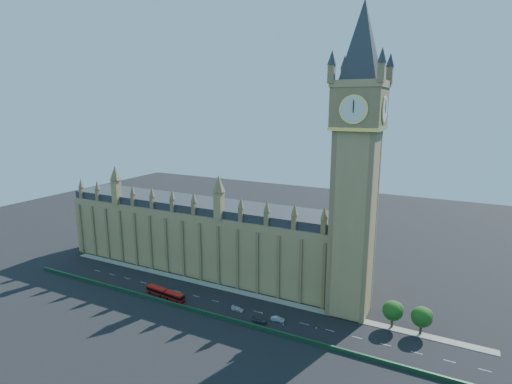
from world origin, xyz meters
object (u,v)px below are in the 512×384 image
at_px(car_silver, 278,319).
at_px(red_bus, 165,293).
at_px(car_grey, 260,320).
at_px(car_white, 238,309).

bearing_deg(car_silver, red_bus, 87.06).
bearing_deg(red_bus, car_grey, 5.66).
height_order(red_bus, car_white, red_bus).
distance_m(red_bus, car_grey, 36.49).
relative_size(car_grey, car_silver, 1.10).
height_order(car_grey, car_silver, car_grey).
bearing_deg(car_grey, red_bus, 89.18).
bearing_deg(car_grey, car_silver, -56.56).
distance_m(red_bus, car_silver, 41.24).
relative_size(red_bus, car_white, 3.64).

